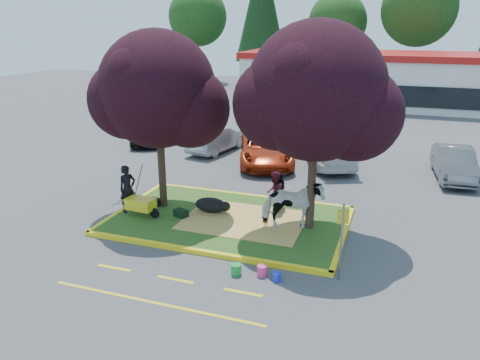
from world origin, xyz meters
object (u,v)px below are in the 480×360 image
(calf, at_px, (211,205))
(car_black, at_px, (149,130))
(sign_post, at_px, (342,235))
(wheelbarrow, at_px, (141,204))
(cow, at_px, (292,205))
(bucket_green, at_px, (236,269))
(bucket_blue, at_px, (277,277))
(handler, at_px, (128,189))
(car_silver, at_px, (217,139))
(bucket_pink, at_px, (262,271))

(calf, height_order, car_black, car_black)
(sign_post, bearing_deg, wheelbarrow, 144.31)
(cow, relative_size, calf, 1.64)
(bucket_green, bearing_deg, calf, 121.88)
(calf, relative_size, bucket_blue, 4.75)
(handler, bearing_deg, calf, -41.30)
(bucket_blue, height_order, car_silver, car_silver)
(bucket_blue, bearing_deg, bucket_green, -177.95)
(bucket_green, bearing_deg, handler, 152.03)
(bucket_pink, height_order, bucket_blue, bucket_pink)
(bucket_pink, relative_size, bucket_blue, 1.18)
(bucket_blue, height_order, car_black, car_black)
(car_silver, bearing_deg, bucket_green, 125.08)
(handler, bearing_deg, sign_post, -74.80)
(wheelbarrow, distance_m, bucket_green, 5.23)
(calf, xyz_separation_m, wheelbarrow, (-2.22, -1.22, 0.20))
(wheelbarrow, bearing_deg, sign_post, -9.84)
(wheelbarrow, xyz_separation_m, bucket_pink, (5.26, -2.34, -0.47))
(bucket_pink, bearing_deg, cow, 87.76)
(handler, xyz_separation_m, bucket_pink, (5.92, -2.58, -0.88))
(calf, bearing_deg, car_silver, 123.66)
(cow, distance_m, car_black, 14.48)
(sign_post, xyz_separation_m, bucket_pink, (-2.08, -0.49, -1.23))
(cow, bearing_deg, car_black, 26.57)
(car_silver, bearing_deg, cow, 135.97)
(calf, relative_size, bucket_green, 3.83)
(bucket_pink, height_order, car_silver, car_silver)
(wheelbarrow, relative_size, bucket_green, 5.67)
(handler, height_order, sign_post, sign_post)
(car_black, bearing_deg, cow, -61.68)
(cow, distance_m, car_silver, 11.11)
(bucket_blue, relative_size, car_silver, 0.06)
(cow, distance_m, handler, 6.06)
(car_silver, bearing_deg, handler, 102.93)
(bucket_pink, bearing_deg, car_black, 130.43)
(calf, distance_m, car_black, 11.92)
(wheelbarrow, height_order, car_black, car_black)
(cow, bearing_deg, bucket_pink, 155.56)
(handler, height_order, car_black, handler)
(bucket_green, distance_m, car_black, 16.30)
(calf, bearing_deg, wheelbarrow, -137.99)
(sign_post, relative_size, car_silver, 0.54)
(bucket_green, height_order, car_silver, car_silver)
(wheelbarrow, relative_size, bucket_pink, 5.95)
(bucket_blue, bearing_deg, cow, 96.20)
(handler, xyz_separation_m, sign_post, (8.00, -2.10, 0.35))
(calf, distance_m, bucket_pink, 4.69)
(handler, distance_m, bucket_green, 5.96)
(wheelbarrow, distance_m, car_black, 11.67)
(cow, height_order, wheelbarrow, cow)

